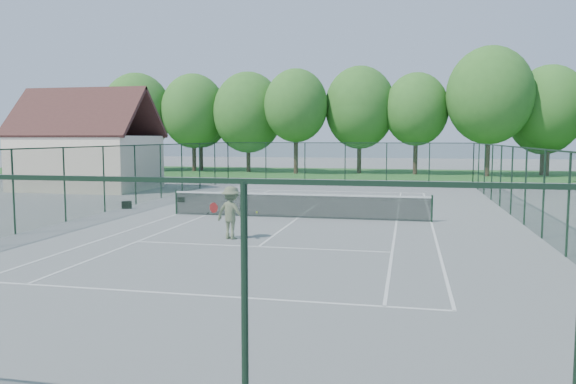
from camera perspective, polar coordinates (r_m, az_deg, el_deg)
name	(u,v)px	position (r m, az deg, el deg)	size (l,w,h in m)	color
ground	(298,218)	(23.79, 1.01, -2.66)	(140.00, 140.00, 0.00)	gray
grass_far	(359,173)	(53.41, 7.22, 1.90)	(80.00, 16.00, 0.01)	#2F702A
court_lines	(298,218)	(23.79, 1.01, -2.65)	(11.05, 23.85, 0.01)	white
tennis_net	(298,205)	(23.72, 1.01, -1.28)	(11.08, 0.08, 1.10)	black
fence_enclosure	(298,181)	(23.62, 1.02, 1.09)	(18.05, 36.05, 3.02)	#16311E
utility_building	(87,142)	(38.95, -19.77, 4.84)	(8.60, 6.27, 6.63)	beige
tree_line_far	(360,109)	(53.36, 7.30, 8.32)	(39.40, 6.40, 9.70)	#3F291E
sports_bag_a	(127,205)	(27.97, -16.07, -1.27)	(0.45, 0.27, 0.36)	black
sports_bag_b	(181,200)	(30.09, -10.81, -0.78)	(0.32, 0.20, 0.25)	black
tennis_player	(231,213)	(18.93, -5.79, -2.10)	(1.68, 0.99, 1.78)	#656B4D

